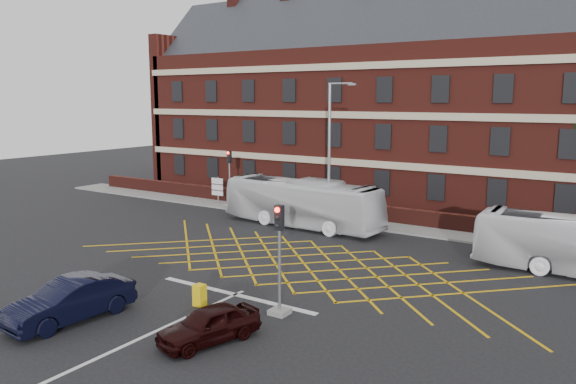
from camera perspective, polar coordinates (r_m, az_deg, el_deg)
The scene contains 15 objects.
ground at distance 26.87m, azimuth -0.65°, elevation -8.28°, with size 120.00×120.00×0.00m, color black.
victorian_building at distance 45.44m, azimuth 15.48°, elevation 8.70°, with size 51.00×12.17×20.40m.
boundary_wall at distance 37.86m, azimuth 10.42°, elevation -2.32°, with size 56.00×0.50×1.10m, color #471812.
far_pavement at distance 37.06m, azimuth 9.79°, elevation -3.33°, with size 60.00×3.00×0.12m, color slate.
box_junction_hatching at distance 28.47m, azimuth 1.61°, elevation -7.23°, with size 11.50×0.12×0.02m, color #CC990C.
stop_line at distance 24.20m, azimuth -5.37°, elevation -10.34°, with size 8.00×0.30×0.02m, color silver.
centre_line at distance 19.94m, azimuth -17.54°, elevation -15.23°, with size 0.15×14.00×0.02m, color silver.
bus_left at distance 36.15m, azimuth 1.40°, elevation -1.10°, with size 2.61×11.14×3.10m, color silver.
car_navy at distance 22.71m, azimuth -21.22°, elevation -10.23°, with size 1.66×4.77×1.57m, color black.
car_maroon at distance 19.75m, azimuth -8.03°, elevation -13.17°, with size 1.47×3.65×1.24m, color black.
traffic_light_near at distance 21.48m, azimuth -0.88°, elevation -7.94°, with size 0.70×0.70×4.27m.
traffic_light_far at distance 43.14m, azimuth -5.95°, elevation 0.87°, with size 0.70×0.70×4.27m.
street_lamp at distance 34.94m, azimuth 4.27°, elevation 1.17°, with size 2.25×1.00×9.13m.
direction_signs at distance 43.69m, azimuth -7.18°, elevation 0.44°, with size 1.10×0.16×2.20m.
utility_cabinet at distance 23.05m, azimuth -8.97°, elevation -10.31°, with size 0.43×0.41×0.87m, color yellow.
Camera 1 is at (14.31, -21.21, 8.21)m, focal length 35.00 mm.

